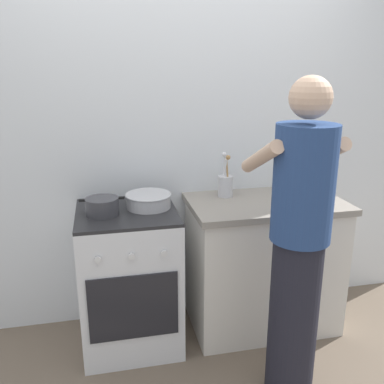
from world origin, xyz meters
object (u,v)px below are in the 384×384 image
oil_bottle (307,186)px  pot (102,206)px  person (298,246)px  stove_range (130,278)px  mixing_bowl (149,200)px  utensil_crock (225,184)px

oil_bottle → pot: bearing=179.2°
person → oil_bottle: bearing=60.2°
stove_range → person: 1.11m
stove_range → oil_bottle: size_ratio=3.87×
person → mixing_bowl: bearing=136.0°
mixing_bowl → utensil_crock: size_ratio=0.95×
utensil_crock → person: person is taller
oil_bottle → person: (-0.33, -0.57, -0.14)m
pot → person: 1.13m
pot → oil_bottle: oil_bottle is taller
pot → mixing_bowl: bearing=14.5°
stove_range → mixing_bowl: size_ratio=3.15×
stove_range → person: size_ratio=0.53×
mixing_bowl → utensil_crock: (0.53, 0.12, 0.04)m
stove_range → mixing_bowl: 0.52m
pot → utensil_crock: (0.81, 0.19, 0.04)m
oil_bottle → person: size_ratio=0.14×
pot → person: (0.96, -0.59, -0.09)m
stove_range → utensil_crock: size_ratio=3.00×
mixing_bowl → utensil_crock: bearing=12.7°
stove_range → oil_bottle: 1.27m
mixing_bowl → pot: bearing=-165.5°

